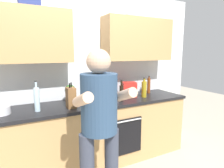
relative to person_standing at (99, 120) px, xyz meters
The scene contains 16 objects.
ground_plane 1.28m from the person_standing, 71.38° to the left, with size 12.00×12.00×0.00m, color #B2A893.
back_wall_unit 1.25m from the person_standing, 75.87° to the left, with size 4.00×0.38×2.50m.
counter 0.99m from the person_standing, 71.29° to the left, with size 2.84×0.67×0.90m.
person_standing is the anchor object (origin of this frame).
bottle_water 0.88m from the person_standing, 122.08° to the left, with size 0.06×0.06×0.36m.
bottle_juice 0.91m from the person_standing, 59.55° to the left, with size 0.08×0.08×0.22m.
bottle_soy 0.95m from the person_standing, 47.31° to the left, with size 0.05×0.05×0.30m.
bottle_vinegar 1.61m from the person_standing, 35.51° to the left, with size 0.05×0.05×0.29m.
bottle_syrup 0.87m from the person_standing, 76.29° to the left, with size 0.07×0.07×0.25m.
bottle_wine 1.24m from the person_standing, 55.22° to the left, with size 0.06×0.06×0.35m.
bottle_oil 1.30m from the person_standing, 34.75° to the left, with size 0.08×0.08×0.30m.
cup_tea 1.02m from the person_standing, 63.96° to the left, with size 0.09×0.09×0.09m, color #33598C.
mixing_bowl 1.16m from the person_standing, 136.33° to the left, with size 0.21×0.21×0.09m, color silver.
knife_block 0.70m from the person_standing, 96.30° to the left, with size 0.10×0.14×0.31m.
potted_herb 0.93m from the person_standing, 91.21° to the left, with size 0.14×0.14×0.25m.
grocery_bag_crisps 1.25m from the person_standing, 44.74° to the left, with size 0.21×0.17×0.23m, color red.
Camera 1 is at (-0.96, -2.38, 1.58)m, focal length 30.65 mm.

